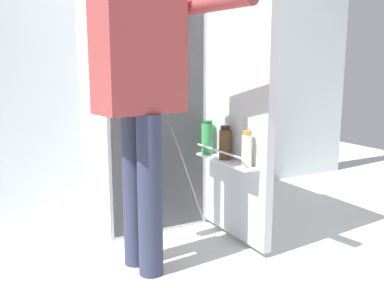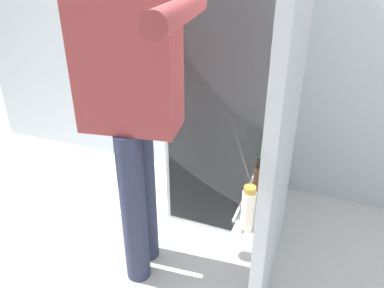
% 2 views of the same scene
% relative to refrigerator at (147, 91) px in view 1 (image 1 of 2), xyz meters
% --- Properties ---
extents(ground_plane, '(6.98, 6.98, 0.00)m').
position_rel_refrigerator_xyz_m(ground_plane, '(-0.03, -0.50, -0.86)').
color(ground_plane, silver).
extents(kitchen_wall, '(4.40, 0.10, 2.67)m').
position_rel_refrigerator_xyz_m(kitchen_wall, '(-0.03, 0.40, 0.48)').
color(kitchen_wall, silver).
rests_on(kitchen_wall, ground_plane).
extents(refrigerator, '(0.69, 1.22, 1.72)m').
position_rel_refrigerator_xyz_m(refrigerator, '(0.00, 0.00, 0.00)').
color(refrigerator, silver).
rests_on(refrigerator, ground_plane).
extents(person, '(0.60, 0.67, 1.60)m').
position_rel_refrigerator_xyz_m(person, '(-0.29, -0.65, 0.09)').
color(person, '#2D334C').
rests_on(person, ground_plane).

